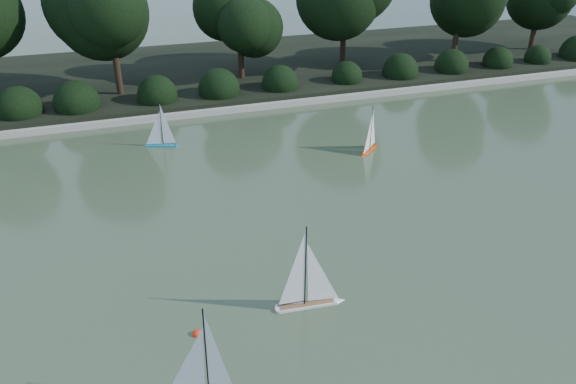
% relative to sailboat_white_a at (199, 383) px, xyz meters
% --- Properties ---
extents(ground, '(80.00, 80.00, 0.00)m').
position_rel_sailboat_white_a_xyz_m(ground, '(2.87, 1.46, -0.24)').
color(ground, '#324127').
rests_on(ground, ground).
extents(pond_coping, '(40.00, 0.35, 0.18)m').
position_rel_sailboat_white_a_xyz_m(pond_coping, '(2.87, 10.46, -0.15)').
color(pond_coping, gray).
rests_on(pond_coping, ground).
extents(far_bank, '(40.00, 8.00, 0.30)m').
position_rel_sailboat_white_a_xyz_m(far_bank, '(2.87, 14.46, -0.09)').
color(far_bank, black).
rests_on(far_bank, ground).
extents(tree_line, '(26.31, 3.93, 4.39)m').
position_rel_sailboat_white_a_xyz_m(tree_line, '(4.10, 12.89, 2.40)').
color(tree_line, black).
rests_on(tree_line, ground).
extents(shrub_hedge, '(29.10, 1.10, 1.10)m').
position_rel_sailboat_white_a_xyz_m(shrub_hedge, '(2.87, 11.36, 0.21)').
color(shrub_hedge, black).
rests_on(shrub_hedge, ground).
extents(sailboat_white_a, '(1.00, 0.77, 1.54)m').
position_rel_sailboat_white_a_xyz_m(sailboat_white_a, '(0.00, 0.00, 0.00)').
color(sailboat_white_a, white).
rests_on(sailboat_white_a, ground).
extents(sailboat_white_b, '(1.16, 0.28, 1.58)m').
position_rel_sailboat_white_a_xyz_m(sailboat_white_b, '(2.03, 1.26, 0.00)').
color(sailboat_white_b, silver).
rests_on(sailboat_white_b, ground).
extents(sailboat_orange, '(0.76, 0.70, 1.25)m').
position_rel_sailboat_white_a_xyz_m(sailboat_orange, '(5.51, 6.44, -0.04)').
color(sailboat_orange, '#D24608').
rests_on(sailboat_orange, ground).
extents(sailboat_teal, '(0.90, 0.43, 1.25)m').
position_rel_sailboat_white_a_xyz_m(sailboat_teal, '(0.54, 8.49, -0.05)').
color(sailboat_teal, teal).
rests_on(sailboat_teal, ground).
extents(race_buoy, '(0.15, 0.15, 0.15)m').
position_rel_sailboat_white_a_xyz_m(race_buoy, '(0.18, 1.17, -0.24)').
color(race_buoy, '#FA280D').
rests_on(race_buoy, ground).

